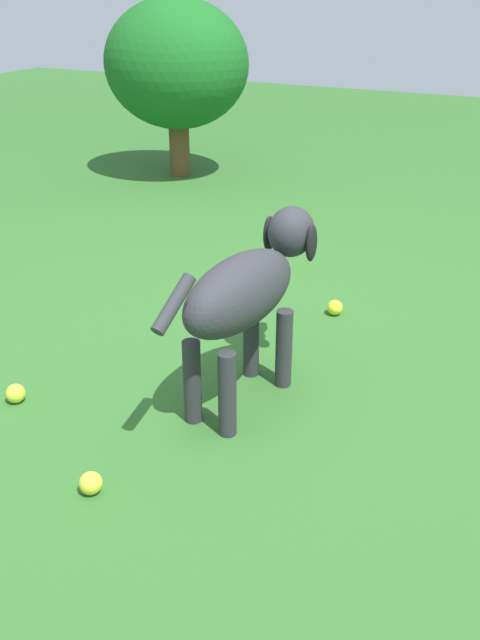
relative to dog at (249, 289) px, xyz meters
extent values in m
plane|color=#2D6026|center=(-0.13, 0.13, -0.40)|extent=(14.00, 14.00, 0.00)
ellipsoid|color=#2D2D33|center=(-0.01, -0.05, 0.01)|extent=(0.27, 0.56, 0.24)
cylinder|color=#2D2D33|center=(-0.05, 0.13, -0.25)|extent=(0.06, 0.06, 0.29)
cylinder|color=#2D2D33|center=(0.08, 0.11, -0.25)|extent=(0.06, 0.06, 0.29)
cylinder|color=#2D2D33|center=(-0.09, -0.22, -0.25)|extent=(0.06, 0.06, 0.29)
cylinder|color=#2D2D33|center=(0.04, -0.23, -0.25)|extent=(0.06, 0.06, 0.29)
ellipsoid|color=#2D2D33|center=(0.03, 0.27, 0.12)|extent=(0.18, 0.19, 0.18)
ellipsoid|color=black|center=(0.04, 0.35, 0.09)|extent=(0.09, 0.13, 0.07)
sphere|color=black|center=(0.05, 0.40, 0.09)|extent=(0.03, 0.03, 0.03)
ellipsoid|color=black|center=(-0.05, 0.27, 0.09)|extent=(0.04, 0.06, 0.13)
ellipsoid|color=black|center=(0.11, 0.25, 0.09)|extent=(0.04, 0.06, 0.13)
cylinder|color=#2D2D33|center=(-0.05, -0.38, 0.10)|extent=(0.06, 0.18, 0.14)
sphere|color=yellow|center=(-0.17, -0.65, -0.37)|extent=(0.07, 0.07, 0.07)
sphere|color=#CADF35|center=(-0.69, -0.39, -0.37)|extent=(0.07, 0.07, 0.07)
sphere|color=yellow|center=(0.06, 0.73, -0.37)|extent=(0.07, 0.07, 0.07)
cylinder|color=brown|center=(-1.72, 2.44, -0.22)|extent=(0.14, 0.14, 0.36)
ellipsoid|color=#175E1E|center=(-1.72, 2.44, 0.37)|extent=(1.01, 0.91, 0.86)
camera|label=1|loc=(0.88, -1.84, 0.91)|focal=38.80mm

